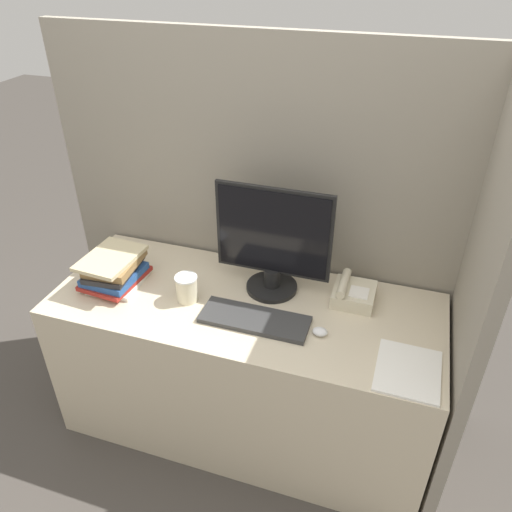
{
  "coord_description": "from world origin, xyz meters",
  "views": [
    {
      "loc": [
        0.56,
        -1.22,
        2.03
      ],
      "look_at": [
        0.04,
        0.36,
        0.96
      ],
      "focal_mm": 35.0,
      "sensor_mm": 36.0,
      "label": 1
    }
  ],
  "objects": [
    {
      "name": "cubicle_panel_right",
      "position": [
        0.86,
        0.36,
        0.87
      ],
      "size": [
        0.04,
        0.72,
        1.74
      ],
      "color": "gray",
      "rests_on": "ground_plane"
    },
    {
      "name": "desk",
      "position": [
        0.0,
        0.33,
        0.37
      ],
      "size": [
        1.64,
        0.66,
        0.74
      ],
      "color": "beige",
      "rests_on": "ground_plane"
    },
    {
      "name": "mouse",
      "position": [
        0.34,
        0.23,
        0.75
      ],
      "size": [
        0.06,
        0.05,
        0.03
      ],
      "color": "silver",
      "rests_on": "desk"
    },
    {
      "name": "coffee_cup",
      "position": [
        -0.23,
        0.28,
        0.79
      ],
      "size": [
        0.09,
        0.09,
        0.12
      ],
      "color": "beige",
      "rests_on": "desk"
    },
    {
      "name": "paper_pile",
      "position": [
        0.68,
        0.14,
        0.74
      ],
      "size": [
        0.23,
        0.27,
        0.01
      ],
      "color": "white",
      "rests_on": "desk"
    },
    {
      "name": "ground_plane",
      "position": [
        0.0,
        0.0,
        0.0
      ],
      "size": [
        12.0,
        12.0,
        0.0
      ],
      "primitive_type": "plane",
      "color": "#423D38"
    },
    {
      "name": "keyboard",
      "position": [
        0.08,
        0.23,
        0.75
      ],
      "size": [
        0.44,
        0.16,
        0.02
      ],
      "color": "#333333",
      "rests_on": "desk"
    },
    {
      "name": "monitor",
      "position": [
        0.08,
        0.46,
        0.96
      ],
      "size": [
        0.49,
        0.22,
        0.48
      ],
      "color": "black",
      "rests_on": "desk"
    },
    {
      "name": "desk_telephone",
      "position": [
        0.43,
        0.49,
        0.77
      ],
      "size": [
        0.17,
        0.18,
        0.1
      ],
      "color": "beige",
      "rests_on": "desk"
    },
    {
      "name": "cubicle_panel_rear",
      "position": [
        0.0,
        0.69,
        0.87
      ],
      "size": [
        2.04,
        0.04,
        1.74
      ],
      "color": "gray",
      "rests_on": "ground_plane"
    },
    {
      "name": "book_stack",
      "position": [
        -0.58,
        0.28,
        0.81
      ],
      "size": [
        0.24,
        0.29,
        0.15
      ],
      "color": "silver",
      "rests_on": "desk"
    }
  ]
}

